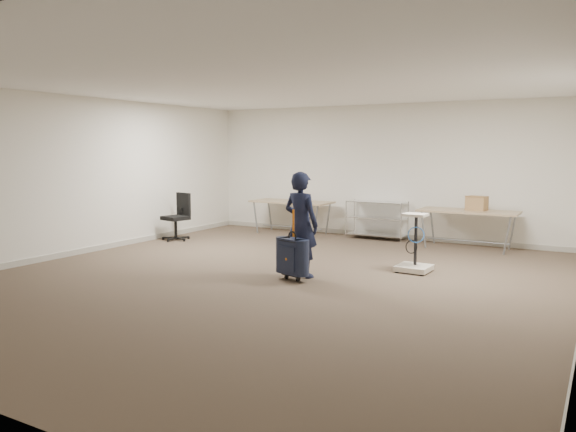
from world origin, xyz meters
The scene contains 10 objects.
ground centered at (0.00, 0.00, 0.00)m, with size 9.00×9.00×0.00m, color #423128.
room_shell centered at (0.00, 1.38, 0.05)m, with size 8.00×9.00×9.00m.
folding_table_left centered at (-1.90, 3.95, 0.68)m, with size 1.80×0.75×0.73m.
folding_table_right centered at (1.90, 3.95, 0.68)m, with size 1.80×0.75×0.73m.
wire_shelf centered at (0.00, 4.20, 0.44)m, with size 1.22×0.47×0.80m.
person centered at (0.28, 0.37, 0.78)m, with size 0.57×0.37×1.55m, color black.
suitcase centered at (0.29, 0.09, 0.35)m, with size 0.42×0.31×1.02m.
office_chair centered at (-3.55, 2.06, 0.29)m, with size 0.59×0.59×0.97m.
equipment_cart centered at (1.63, 1.52, 0.24)m, with size 0.51×0.51×0.90m.
cardboard_box centered at (2.03, 4.05, 0.86)m, with size 0.35×0.27×0.27m, color #9B8148.
Camera 1 is at (4.15, -6.77, 1.88)m, focal length 35.00 mm.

